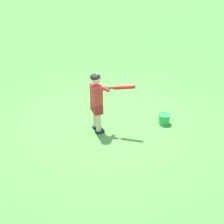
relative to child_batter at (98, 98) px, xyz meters
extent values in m
plane|color=#519942|center=(-0.32, -0.02, -0.65)|extent=(40.00, 40.00, 0.00)
cube|color=#232328|center=(-0.06, -0.08, -0.63)|extent=(0.17, 0.17, 0.05)
cylinder|color=beige|center=(-0.04, -0.09, -0.44)|extent=(0.09, 0.09, 0.34)
cube|color=#232328|center=(0.06, 0.05, -0.63)|extent=(0.17, 0.17, 0.05)
cylinder|color=beige|center=(0.07, 0.04, -0.44)|extent=(0.09, 0.09, 0.34)
cube|color=maroon|center=(0.02, -0.03, -0.19)|extent=(0.29, 0.30, 0.16)
cube|color=red|center=(0.02, -0.03, 0.06)|extent=(0.28, 0.29, 0.34)
sphere|color=beige|center=(0.02, -0.03, 0.34)|extent=(0.17, 0.17, 0.17)
ellipsoid|color=black|center=(0.02, -0.03, 0.37)|extent=(0.24, 0.24, 0.11)
sphere|color=red|center=(-0.09, 0.07, 0.15)|extent=(0.04, 0.04, 0.04)
cylinder|color=black|center=(-0.12, 0.15, 0.16)|extent=(0.07, 0.14, 0.05)
cylinder|color=red|center=(-0.19, 0.38, 0.20)|extent=(0.17, 0.35, 0.11)
sphere|color=red|center=(-0.24, 0.54, 0.22)|extent=(0.07, 0.07, 0.07)
cylinder|color=red|center=(-0.09, 0.02, 0.16)|extent=(0.09, 0.31, 0.14)
cylinder|color=red|center=(-0.04, 0.07, 0.16)|extent=(0.31, 0.08, 0.14)
cylinder|color=green|center=(-0.78, 0.94, -0.56)|extent=(0.20, 0.20, 0.18)
torus|color=green|center=(-0.78, 0.94, -0.47)|extent=(0.22, 0.22, 0.02)
camera|label=1|loc=(4.05, 2.44, 2.26)|focal=49.64mm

